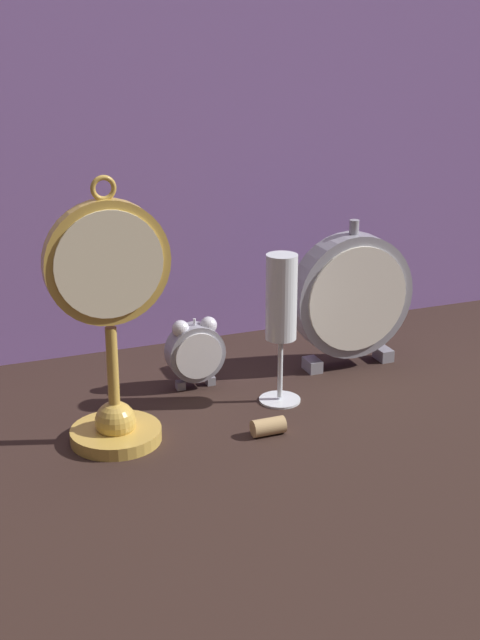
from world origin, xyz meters
name	(u,v)px	position (x,y,z in m)	size (l,w,h in m)	color
ground_plane	(263,423)	(0.00, 0.00, 0.00)	(4.00, 4.00, 0.00)	black
fabric_backdrop_drape	(180,156)	(0.00, 0.33, 0.29)	(1.44, 0.01, 0.59)	#8460A8
pocket_watch_on_stand	(111,336)	(-0.19, 0.02, 0.14)	(0.15, 0.11, 0.33)	gold
alarm_clock_twin_bell	(195,350)	(-0.04, 0.14, 0.06)	(0.08, 0.03, 0.10)	gray
mantel_clock_silver	(352,296)	(0.19, 0.13, 0.11)	(0.18, 0.04, 0.22)	gray
champagne_flute	(281,309)	(0.05, 0.05, 0.13)	(0.06, 0.06, 0.21)	silver
wine_cork	(268,427)	(-0.01, -0.03, 0.01)	(0.02, 0.02, 0.04)	tan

